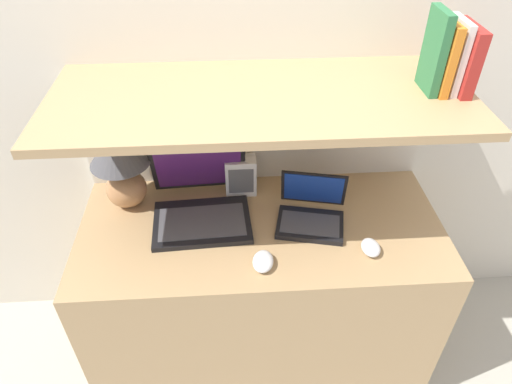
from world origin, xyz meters
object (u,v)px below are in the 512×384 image
object	(u,v)px
second_mouse	(371,248)
book_white	(454,56)
computer_mouse	(263,261)
router_box	(241,176)
laptop_large	(201,203)
book_green	(434,52)
laptop_small	(311,213)
table_lamp	(121,163)
book_red	(464,58)
book_orange	(443,57)

from	to	relation	value
second_mouse	book_white	distance (m)	0.66
computer_mouse	router_box	bearing A→B (deg)	98.07
laptop_large	book_green	world-z (taller)	book_green
book_white	laptop_small	bearing A→B (deg)	-172.71
table_lamp	router_box	xyz separation A→B (m)	(0.43, 0.04, -0.11)
second_mouse	book_green	distance (m)	0.65
book_red	book_orange	size ratio (longest dim) A/B	0.94
computer_mouse	book_white	bearing A→B (deg)	23.62
second_mouse	book_red	xyz separation A→B (m)	(0.25, 0.22, 0.57)
router_box	second_mouse	bearing A→B (deg)	-40.02
router_box	table_lamp	bearing A→B (deg)	-174.25
book_white	book_green	size ratio (longest dim) A/B	0.88
router_box	book_red	distance (m)	0.86
table_lamp	laptop_small	bearing A→B (deg)	-12.18
book_red	book_white	size ratio (longest dim) A/B	0.92
laptop_small	second_mouse	size ratio (longest dim) A/B	3.14
computer_mouse	book_red	distance (m)	0.88
laptop_small	book_white	xyz separation A→B (m)	(0.40, 0.05, 0.56)
laptop_small	book_white	distance (m)	0.69
second_mouse	book_green	bearing A→B (deg)	54.66
laptop_large	router_box	xyz separation A→B (m)	(0.15, 0.13, 0.02)
laptop_small	second_mouse	world-z (taller)	laptop_small
laptop_large	laptop_small	world-z (taller)	laptop_large
book_red	book_green	size ratio (longest dim) A/B	0.82
book_red	book_white	world-z (taller)	book_white
laptop_large	second_mouse	size ratio (longest dim) A/B	4.16
router_box	laptop_large	bearing A→B (deg)	-140.02
router_box	book_green	world-z (taller)	book_green
computer_mouse	router_box	xyz separation A→B (m)	(-0.06, 0.40, 0.06)
table_lamp	book_white	world-z (taller)	book_white
laptop_large	book_orange	world-z (taller)	book_orange
table_lamp	book_orange	size ratio (longest dim) A/B	1.47
book_red	book_white	xyz separation A→B (m)	(-0.03, 0.00, 0.01)
book_red	second_mouse	bearing A→B (deg)	-138.96
second_mouse	book_white	xyz separation A→B (m)	(0.22, 0.22, 0.58)
table_lamp	second_mouse	size ratio (longest dim) A/B	3.56
router_box	book_red	size ratio (longest dim) A/B	0.78
laptop_small	book_orange	bearing A→B (deg)	7.94
book_red	table_lamp	bearing A→B (deg)	175.07
laptop_large	book_orange	bearing A→B (deg)	-0.87
second_mouse	book_green	world-z (taller)	book_green
second_mouse	book_white	size ratio (longest dim) A/B	0.41
table_lamp	book_white	xyz separation A→B (m)	(1.08, -0.10, 0.41)
router_box	book_orange	bearing A→B (deg)	-12.80
computer_mouse	book_orange	distance (m)	0.84
laptop_small	second_mouse	distance (m)	0.25
computer_mouse	router_box	world-z (taller)	router_box
table_lamp	book_green	distance (m)	1.10
table_lamp	computer_mouse	world-z (taller)	table_lamp
computer_mouse	router_box	distance (m)	0.40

